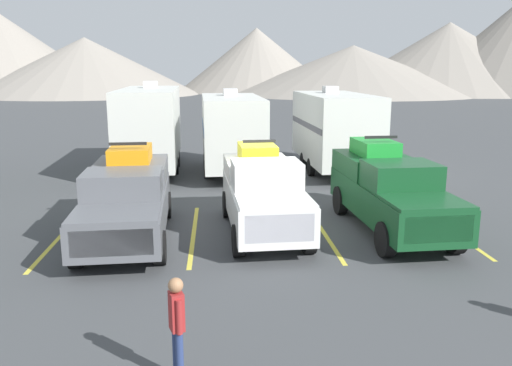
{
  "coord_description": "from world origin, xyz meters",
  "views": [
    {
      "loc": [
        -1.14,
        -15.2,
        4.57
      ],
      "look_at": [
        0.0,
        0.05,
        1.2
      ],
      "focal_mm": 37.05,
      "sensor_mm": 36.0,
      "label": 1
    }
  ],
  "objects_px": {
    "pickup_truck_c": "(389,189)",
    "camper_trailer_b": "(232,130)",
    "pickup_truck_a": "(127,197)",
    "pickup_truck_b": "(263,192)",
    "person_a": "(177,322)",
    "camper_trailer_a": "(150,125)",
    "camper_trailer_c": "(335,128)"
  },
  "relations": [
    {
      "from": "person_a",
      "to": "camper_trailer_a",
      "type": "bearing_deg",
      "value": 97.98
    },
    {
      "from": "pickup_truck_a",
      "to": "camper_trailer_a",
      "type": "xyz_separation_m",
      "value": [
        -0.47,
        9.4,
        0.96
      ]
    },
    {
      "from": "pickup_truck_a",
      "to": "camper_trailer_b",
      "type": "distance_m",
      "value": 9.02
    },
    {
      "from": "pickup_truck_c",
      "to": "camper_trailer_c",
      "type": "bearing_deg",
      "value": 87.97
    },
    {
      "from": "camper_trailer_a",
      "to": "camper_trailer_c",
      "type": "height_order",
      "value": "camper_trailer_a"
    },
    {
      "from": "pickup_truck_c",
      "to": "camper_trailer_b",
      "type": "height_order",
      "value": "camper_trailer_b"
    },
    {
      "from": "camper_trailer_b",
      "to": "camper_trailer_c",
      "type": "height_order",
      "value": "camper_trailer_c"
    },
    {
      "from": "pickup_truck_c",
      "to": "pickup_truck_a",
      "type": "bearing_deg",
      "value": -178.83
    },
    {
      "from": "pickup_truck_a",
      "to": "pickup_truck_c",
      "type": "distance_m",
      "value": 7.33
    },
    {
      "from": "pickup_truck_a",
      "to": "person_a",
      "type": "relative_size",
      "value": 3.67
    },
    {
      "from": "camper_trailer_c",
      "to": "camper_trailer_a",
      "type": "bearing_deg",
      "value": 174.48
    },
    {
      "from": "camper_trailer_a",
      "to": "camper_trailer_c",
      "type": "relative_size",
      "value": 1.13
    },
    {
      "from": "pickup_truck_c",
      "to": "camper_trailer_a",
      "type": "height_order",
      "value": "camper_trailer_a"
    },
    {
      "from": "pickup_truck_c",
      "to": "person_a",
      "type": "relative_size",
      "value": 3.61
    },
    {
      "from": "pickup_truck_a",
      "to": "camper_trailer_b",
      "type": "relative_size",
      "value": 0.8
    },
    {
      "from": "pickup_truck_b",
      "to": "person_a",
      "type": "bearing_deg",
      "value": -104.69
    },
    {
      "from": "camper_trailer_b",
      "to": "pickup_truck_a",
      "type": "bearing_deg",
      "value": -110.27
    },
    {
      "from": "pickup_truck_a",
      "to": "pickup_truck_b",
      "type": "bearing_deg",
      "value": 2.62
    },
    {
      "from": "camper_trailer_c",
      "to": "person_a",
      "type": "bearing_deg",
      "value": -110.31
    },
    {
      "from": "camper_trailer_a",
      "to": "person_a",
      "type": "relative_size",
      "value": 5.37
    },
    {
      "from": "pickup_truck_c",
      "to": "camper_trailer_b",
      "type": "bearing_deg",
      "value": 116.98
    },
    {
      "from": "pickup_truck_c",
      "to": "camper_trailer_b",
      "type": "distance_m",
      "value": 9.32
    },
    {
      "from": "camper_trailer_a",
      "to": "pickup_truck_b",
      "type": "bearing_deg",
      "value": -65.56
    },
    {
      "from": "pickup_truck_a",
      "to": "camper_trailer_b",
      "type": "bearing_deg",
      "value": 69.73
    },
    {
      "from": "pickup_truck_b",
      "to": "camper_trailer_c",
      "type": "height_order",
      "value": "camper_trailer_c"
    },
    {
      "from": "camper_trailer_a",
      "to": "camper_trailer_c",
      "type": "bearing_deg",
      "value": -5.52
    },
    {
      "from": "camper_trailer_c",
      "to": "person_a",
      "type": "relative_size",
      "value": 4.75
    },
    {
      "from": "pickup_truck_a",
      "to": "pickup_truck_b",
      "type": "height_order",
      "value": "pickup_truck_b"
    },
    {
      "from": "pickup_truck_c",
      "to": "camper_trailer_a",
      "type": "bearing_deg",
      "value": 130.14
    },
    {
      "from": "camper_trailer_c",
      "to": "person_a",
      "type": "height_order",
      "value": "camper_trailer_c"
    },
    {
      "from": "pickup_truck_c",
      "to": "camper_trailer_c",
      "type": "distance_m",
      "value": 8.51
    },
    {
      "from": "pickup_truck_a",
      "to": "pickup_truck_c",
      "type": "xyz_separation_m",
      "value": [
        7.33,
        0.15,
        0.06
      ]
    }
  ]
}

